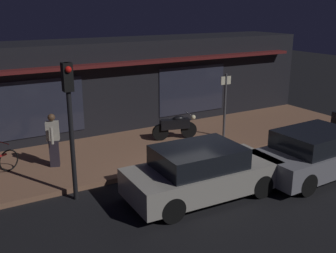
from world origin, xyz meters
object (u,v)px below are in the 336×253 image
Objects in this scene: person_photographer at (53,139)px; sign_post at (225,102)px; motorcycle at (176,126)px; parked_car_far at (316,153)px; parked_car_near at (201,172)px; traffic_light_pole at (70,108)px.

person_photographer is 0.70× the size of sign_post.
motorcycle is 2.04m from sign_post.
person_photographer is 0.40× the size of parked_car_far.
sign_post is 4.07m from parked_car_far.
parked_car_near and parked_car_far have the same top height.
parked_car_far is at bearing -66.38° from motorcycle.
sign_post reaches higher than motorcycle.
parked_car_far is at bearing -8.16° from parked_car_near.
person_photographer is at bearing 177.26° from sign_post.
parked_car_far is at bearing -32.83° from person_photographer.
traffic_light_pole reaches higher than parked_car_near.
traffic_light_pole reaches higher than person_photographer.
traffic_light_pole is at bearing -91.52° from person_photographer.
parked_car_far is (3.76, -0.54, 0.00)m from parked_car_near.
motorcycle is 5.62m from traffic_light_pole.
parked_car_near is at bearing 171.84° from parked_car_far.
parked_car_far is at bearing -17.35° from traffic_light_pole.
traffic_light_pole reaches higher than sign_post.
parked_car_near is (-1.72, -4.13, 0.06)m from motorcycle.
traffic_light_pole is 0.87× the size of parked_car_far.
parked_car_far is (6.63, -4.28, -0.32)m from person_photographer.
sign_post reaches higher than person_photographer.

